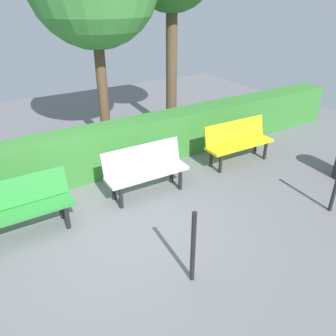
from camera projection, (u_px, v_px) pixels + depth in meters
The scene contains 7 objects.
ground_plane at pixel (111, 226), 5.11m from camera, with size 16.00×16.00×0.00m, color slate.
bench_yellow at pixel (238, 140), 6.86m from camera, with size 1.52×0.51×0.86m.
bench_white at pixel (145, 168), 5.76m from camera, with size 1.47×0.50×0.86m.
bench_green at pixel (17, 206), 4.72m from camera, with size 1.52×0.47×0.86m.
hedge_row at pixel (121, 146), 6.61m from camera, with size 11.72×0.60×0.94m, color #387F33.
railing_post_near at pixel (336, 184), 5.24m from camera, with size 0.06×0.06×1.00m, color black.
railing_post_mid at pixel (193, 247), 3.92m from camera, with size 0.06×0.06×1.00m, color black.
Camera 1 is at (1.47, 3.95, 3.14)m, focal length 35.74 mm.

